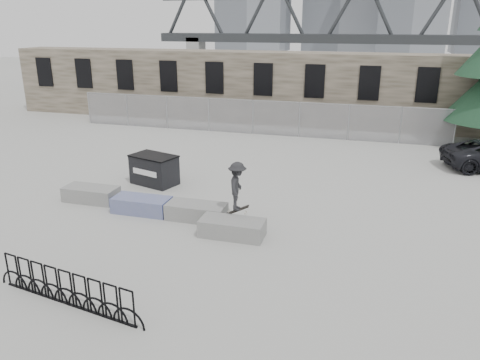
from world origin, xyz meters
name	(u,v)px	position (x,y,z in m)	size (l,w,h in m)	color
ground	(163,212)	(0.00, 0.00, 0.00)	(120.00, 120.00, 0.00)	#A8A8A4
stone_wall	(267,87)	(0.00, 16.24, 2.26)	(36.00, 2.58, 4.50)	brown
chainlink_fence	(253,117)	(0.00, 12.50, 1.04)	(22.06, 0.06, 2.02)	gray
planter_far_left	(91,193)	(-3.02, 0.27, 0.29)	(2.00, 0.90, 0.54)	gray
planter_center_left	(142,204)	(-0.70, -0.18, 0.29)	(2.00, 0.90, 0.54)	navy
planter_center_right	(196,211)	(1.35, -0.21, 0.29)	(2.00, 0.90, 0.54)	gray
planter_offset	(232,227)	(2.90, -1.14, 0.29)	(2.00, 0.90, 0.54)	gray
dumpster	(154,170)	(-1.60, 2.70, 0.61)	(2.09, 1.62, 1.22)	black
bike_rack	(66,288)	(0.25, -5.79, 0.44)	(4.43, 0.84, 0.90)	black
truss_bridge	(406,38)	(10.00, 55.00, 4.13)	(70.00, 3.00, 9.80)	#2D3033
skateboarder	(237,186)	(2.89, -0.54, 1.44)	(0.76, 1.10, 1.78)	#232325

